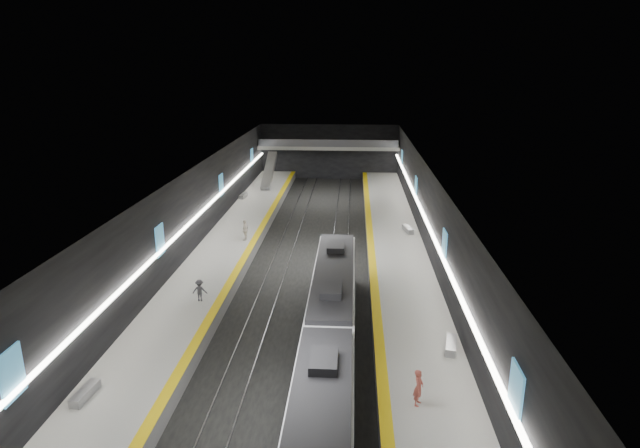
# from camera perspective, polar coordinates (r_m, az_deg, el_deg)

# --- Properties ---
(ground) EXTENTS (70.00, 70.00, 0.00)m
(ground) POSITION_cam_1_polar(r_m,az_deg,el_deg) (46.13, -1.11, -4.14)
(ground) COLOR black
(ground) RESTS_ON ground
(ceiling) EXTENTS (20.00, 70.00, 0.04)m
(ceiling) POSITION_cam_1_polar(r_m,az_deg,el_deg) (43.92, -1.17, 5.66)
(ceiling) COLOR beige
(ceiling) RESTS_ON wall_left
(wall_left) EXTENTS (0.04, 70.00, 8.00)m
(wall_left) POSITION_cam_1_polar(r_m,az_deg,el_deg) (46.75, -13.45, 0.84)
(wall_left) COLOR black
(wall_left) RESTS_ON ground
(wall_right) EXTENTS (0.04, 70.00, 8.00)m
(wall_right) POSITION_cam_1_polar(r_m,az_deg,el_deg) (45.17, 11.60, 0.40)
(wall_right) COLOR black
(wall_right) RESTS_ON ground
(wall_back) EXTENTS (20.00, 0.04, 8.00)m
(wall_back) POSITION_cam_1_polar(r_m,az_deg,el_deg) (79.02, 0.97, 7.70)
(wall_back) COLOR black
(wall_back) RESTS_ON ground
(platform_left) EXTENTS (5.00, 70.00, 1.00)m
(platform_left) POSITION_cam_1_polar(r_m,az_deg,el_deg) (47.15, -10.26, -3.30)
(platform_left) COLOR slate
(platform_left) RESTS_ON ground
(tile_surface_left) EXTENTS (5.00, 70.00, 0.02)m
(tile_surface_left) POSITION_cam_1_polar(r_m,az_deg,el_deg) (46.98, -10.29, -2.72)
(tile_surface_left) COLOR #9A9A95
(tile_surface_left) RESTS_ON platform_left
(tactile_strip_left) EXTENTS (0.60, 70.00, 0.02)m
(tactile_strip_left) POSITION_cam_1_polar(r_m,az_deg,el_deg) (46.50, -7.65, -2.78)
(tactile_strip_left) COLOR yellow
(tactile_strip_left) RESTS_ON platform_left
(platform_right) EXTENTS (5.00, 70.00, 1.00)m
(platform_right) POSITION_cam_1_polar(r_m,az_deg,el_deg) (45.98, 8.26, -3.73)
(platform_right) COLOR slate
(platform_right) RESTS_ON ground
(tile_surface_right) EXTENTS (5.00, 70.00, 0.02)m
(tile_surface_right) POSITION_cam_1_polar(r_m,az_deg,el_deg) (45.80, 8.28, -3.13)
(tile_surface_right) COLOR #9A9A95
(tile_surface_right) RESTS_ON platform_right
(tactile_strip_right) EXTENTS (0.60, 70.00, 0.02)m
(tactile_strip_right) POSITION_cam_1_polar(r_m,az_deg,el_deg) (45.67, 5.53, -3.08)
(tactile_strip_right) COLOR yellow
(tactile_strip_right) RESTS_ON platform_right
(rails) EXTENTS (6.52, 70.00, 0.12)m
(rails) POSITION_cam_1_polar(r_m,az_deg,el_deg) (46.11, -1.12, -4.07)
(rails) COLOR gray
(rails) RESTS_ON ground
(train) EXTENTS (2.69, 30.05, 3.60)m
(train) POSITION_cam_1_polar(r_m,az_deg,el_deg) (28.04, 0.85, -13.83)
(train) COLOR black
(train) RESTS_ON ground
(ad_posters) EXTENTS (19.94, 53.50, 2.20)m
(ad_posters) POSITION_cam_1_polar(r_m,az_deg,el_deg) (45.69, -1.04, 1.59)
(ad_posters) COLOR teal
(ad_posters) RESTS_ON wall_left
(cove_light_left) EXTENTS (0.25, 68.60, 0.12)m
(cove_light_left) POSITION_cam_1_polar(r_m,az_deg,el_deg) (46.74, -13.20, 0.60)
(cove_light_left) COLOR white
(cove_light_left) RESTS_ON wall_left
(cove_light_right) EXTENTS (0.25, 68.60, 0.12)m
(cove_light_right) POSITION_cam_1_polar(r_m,az_deg,el_deg) (45.19, 11.34, 0.16)
(cove_light_right) COLOR white
(cove_light_right) RESTS_ON wall_right
(mezzanine_bridge) EXTENTS (20.00, 3.00, 1.50)m
(mezzanine_bridge) POSITION_cam_1_polar(r_m,az_deg,el_deg) (76.81, 0.90, 8.22)
(mezzanine_bridge) COLOR gray
(mezzanine_bridge) RESTS_ON wall_left
(escalator) EXTENTS (1.20, 7.50, 3.92)m
(escalator) POSITION_cam_1_polar(r_m,az_deg,el_deg) (71.14, -5.45, 5.71)
(escalator) COLOR #99999E
(escalator) RESTS_ON platform_left
(bench_left_near) EXTENTS (0.72, 1.97, 0.47)m
(bench_left_near) POSITION_cam_1_polar(r_m,az_deg,el_deg) (29.24, -23.76, -16.21)
(bench_left_near) COLOR #99999E
(bench_left_near) RESTS_ON platform_left
(bench_left_far) EXTENTS (0.74, 1.98, 0.47)m
(bench_left_far) POSITION_cam_1_polar(r_m,az_deg,el_deg) (64.72, -8.18, 2.99)
(bench_left_far) COLOR #99999E
(bench_left_far) RESTS_ON platform_left
(bench_right_near) EXTENTS (0.98, 2.09, 0.49)m
(bench_right_near) POSITION_cam_1_polar(r_m,az_deg,el_deg) (31.68, 13.82, -12.47)
(bench_right_near) COLOR #99999E
(bench_right_near) RESTS_ON platform_right
(bench_right_far) EXTENTS (1.02, 2.11, 0.50)m
(bench_right_far) POSITION_cam_1_polar(r_m,az_deg,el_deg) (51.68, 9.36, -0.58)
(bench_right_far) COLOR #99999E
(bench_right_far) RESTS_ON platform_right
(passenger_right_a) EXTENTS (0.64, 0.77, 1.82)m
(passenger_right_a) POSITION_cam_1_polar(r_m,az_deg,el_deg) (26.54, 10.46, -16.81)
(passenger_right_a) COLOR #B14D42
(passenger_right_a) RESTS_ON platform_right
(passenger_left_a) EXTENTS (0.64, 1.19, 1.93)m
(passenger_left_a) POSITION_cam_1_polar(r_m,az_deg,el_deg) (48.88, -7.98, -0.65)
(passenger_left_a) COLOR silver
(passenger_left_a) RESTS_ON platform_left
(passenger_left_b) EXTENTS (1.02, 0.62, 1.53)m
(passenger_left_b) POSITION_cam_1_polar(r_m,az_deg,el_deg) (37.19, -12.71, -6.95)
(passenger_left_b) COLOR #46454D
(passenger_left_b) RESTS_ON platform_left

